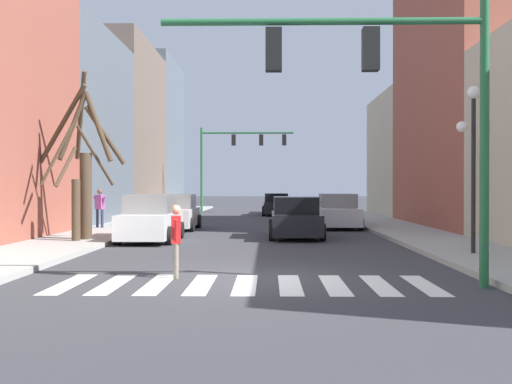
# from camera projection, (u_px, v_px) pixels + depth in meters

# --- Properties ---
(ground_plane) EXTENTS (240.00, 240.00, 0.00)m
(ground_plane) POSITION_uv_depth(u_px,v_px,m) (247.00, 278.00, 12.93)
(ground_plane) COLOR #38383D
(building_row_left) EXTENTS (6.00, 51.85, 13.55)m
(building_row_left) POSITION_uv_depth(u_px,v_px,m) (64.00, 113.00, 33.15)
(building_row_left) COLOR tan
(building_row_left) RESTS_ON ground_plane
(building_row_right) EXTENTS (6.00, 38.36, 13.89)m
(building_row_right) POSITION_uv_depth(u_px,v_px,m) (499.00, 113.00, 26.99)
(building_row_right) COLOR #BCB299
(building_row_right) RESTS_ON ground_plane
(crosswalk_stripes) EXTENTS (7.65, 2.60, 0.01)m
(crosswalk_stripes) POSITION_uv_depth(u_px,v_px,m) (245.00, 284.00, 12.09)
(crosswalk_stripes) COLOR white
(crosswalk_stripes) RESTS_ON ground_plane
(traffic_signal_near) EXTENTS (6.42, 0.28, 5.62)m
(traffic_signal_near) POSITION_uv_depth(u_px,v_px,m) (387.00, 80.00, 11.70)
(traffic_signal_near) COLOR #236038
(traffic_signal_near) RESTS_ON ground_plane
(traffic_signal_far) EXTENTS (7.14, 0.28, 6.56)m
(traffic_signal_far) POSITION_uv_depth(u_px,v_px,m) (235.00, 149.00, 45.85)
(traffic_signal_far) COLOR #236038
(traffic_signal_far) RESTS_ON ground_plane
(street_lamp_right_corner) EXTENTS (0.95, 0.36, 4.62)m
(street_lamp_right_corner) POSITION_uv_depth(u_px,v_px,m) (474.00, 135.00, 16.52)
(street_lamp_right_corner) COLOR black
(street_lamp_right_corner) RESTS_ON sidewalk_right
(car_at_intersection) EXTENTS (1.97, 4.37, 1.73)m
(car_at_intersection) POSITION_uv_depth(u_px,v_px,m) (151.00, 219.00, 21.79)
(car_at_intersection) COLOR white
(car_at_intersection) RESTS_ON ground_plane
(car_parked_right_far) EXTENTS (1.99, 4.81, 1.55)m
(car_parked_right_far) POSITION_uv_depth(u_px,v_px,m) (276.00, 205.00, 42.22)
(car_parked_right_far) COLOR black
(car_parked_right_far) RESTS_ON ground_plane
(car_driving_toward_lane) EXTENTS (2.08, 4.85, 1.60)m
(car_driving_toward_lane) POSITION_uv_depth(u_px,v_px,m) (295.00, 218.00, 23.50)
(car_driving_toward_lane) COLOR black
(car_driving_toward_lane) RESTS_ON ground_plane
(car_parked_left_mid) EXTENTS (1.97, 4.27, 1.65)m
(car_parked_left_mid) POSITION_uv_depth(u_px,v_px,m) (176.00, 213.00, 27.85)
(car_parked_left_mid) COLOR white
(car_parked_left_mid) RESTS_ON ground_plane
(car_driving_away_lane) EXTENTS (2.01, 4.80, 1.66)m
(car_driving_away_lane) POSITION_uv_depth(u_px,v_px,m) (338.00, 212.00, 28.93)
(car_driving_away_lane) COLOR silver
(car_driving_away_lane) RESTS_ON ground_plane
(pedestrian_on_left_sidewalk) EXTENTS (0.70, 0.45, 1.75)m
(pedestrian_on_left_sidewalk) POSITION_uv_depth(u_px,v_px,m) (100.00, 205.00, 27.10)
(pedestrian_on_left_sidewalk) COLOR #282D47
(pedestrian_on_left_sidewalk) RESTS_ON sidewalk_left
(pedestrian_crossing_street) EXTENTS (0.27, 0.68, 1.59)m
(pedestrian_crossing_street) POSITION_uv_depth(u_px,v_px,m) (176.00, 235.00, 13.04)
(pedestrian_crossing_street) COLOR #7A705B
(pedestrian_crossing_street) RESTS_ON ground_plane
(street_tree_left_far) EXTENTS (3.31, 2.02, 5.96)m
(street_tree_left_far) POSITION_uv_depth(u_px,v_px,m) (84.00, 165.00, 21.18)
(street_tree_left_far) COLOR #473828
(street_tree_left_far) RESTS_ON sidewalk_left
(street_tree_left_mid) EXTENTS (2.09, 2.25, 4.19)m
(street_tree_left_mid) POSITION_uv_depth(u_px,v_px,m) (76.00, 194.00, 20.43)
(street_tree_left_mid) COLOR #473828
(street_tree_left_mid) RESTS_ON sidewalk_left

